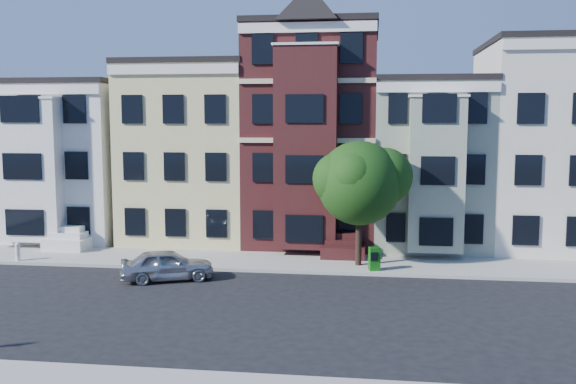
# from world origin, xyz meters

# --- Properties ---
(ground) EXTENTS (120.00, 120.00, 0.00)m
(ground) POSITION_xyz_m (0.00, 0.00, 0.00)
(ground) COLOR black
(far_sidewalk) EXTENTS (60.00, 4.00, 0.15)m
(far_sidewalk) POSITION_xyz_m (0.00, 8.00, 0.07)
(far_sidewalk) COLOR #9E9B93
(far_sidewalk) RESTS_ON ground
(house_white) EXTENTS (8.00, 9.00, 9.00)m
(house_white) POSITION_xyz_m (-15.00, 14.50, 4.50)
(house_white) COLOR white
(house_white) RESTS_ON ground
(house_yellow) EXTENTS (7.00, 9.00, 10.00)m
(house_yellow) POSITION_xyz_m (-7.00, 14.50, 5.00)
(house_yellow) COLOR beige
(house_yellow) RESTS_ON ground
(house_brown) EXTENTS (7.00, 9.00, 12.00)m
(house_brown) POSITION_xyz_m (0.00, 14.50, 6.00)
(house_brown) COLOR #381414
(house_brown) RESTS_ON ground
(house_green) EXTENTS (6.00, 9.00, 9.00)m
(house_green) POSITION_xyz_m (6.50, 14.50, 4.50)
(house_green) COLOR gray
(house_green) RESTS_ON ground
(house_cream) EXTENTS (8.00, 9.00, 11.00)m
(house_cream) POSITION_xyz_m (13.50, 14.50, 5.50)
(house_cream) COLOR silver
(house_cream) RESTS_ON ground
(street_tree) EXTENTS (6.39, 6.39, 7.32)m
(street_tree) POSITION_xyz_m (2.76, 7.56, 3.81)
(street_tree) COLOR #1B4810
(street_tree) RESTS_ON far_sidewalk
(parked_car) EXTENTS (4.36, 2.99, 1.38)m
(parked_car) POSITION_xyz_m (-5.55, 4.11, 0.69)
(parked_car) COLOR #B0B3B9
(parked_car) RESTS_ON ground
(newspaper_box) EXTENTS (0.57, 0.53, 1.07)m
(newspaper_box) POSITION_xyz_m (3.52, 6.58, 0.69)
(newspaper_box) COLOR #136113
(newspaper_box) RESTS_ON far_sidewalk
(fire_hydrant) EXTENTS (0.28, 0.28, 0.72)m
(fire_hydrant) POSITION_xyz_m (-13.89, 6.30, 0.51)
(fire_hydrant) COLOR silver
(fire_hydrant) RESTS_ON far_sidewalk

